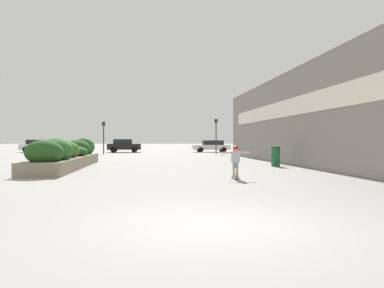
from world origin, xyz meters
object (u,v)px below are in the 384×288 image
Objects in this scene: traffic_light_left at (104,132)px; skateboarder at (235,158)px; trash_bin at (276,157)px; car_center_left at (289,145)px; car_center_right at (39,146)px; car_rightmost at (124,145)px; skateboard at (235,177)px; traffic_light_right at (216,130)px; car_leftmost at (212,146)px.

skateboarder is at bearing -72.84° from traffic_light_left.
skateboarder is at bearing -120.58° from trash_bin.
car_center_right reaches higher than car_center_left.
car_rightmost is 1.17× the size of traffic_light_left.
traffic_light_left reaches higher than car_center_right.
car_center_left is at bearing 67.30° from skateboarder.
skateboard is 0.48× the size of skateboarder.
skateboarder is 25.79m from traffic_light_right.
car_rightmost is at bearing 90.45° from car_leftmost.
traffic_light_left is (-7.92, 25.66, 1.50)m from skateboarder.
car_center_right is 1.27× the size of traffic_light_left.
trash_bin is 0.24× the size of car_leftmost.
skateboard is at bearing -120.58° from trash_bin.
skateboard is at bearing 172.08° from car_leftmost.
trash_bin is at bearing 21.58° from car_rightmost.
trash_bin is at bearing -90.19° from traffic_light_right.
trash_bin is 19.17m from traffic_light_right.
car_rightmost is at bearing 102.59° from skateboarder.
car_center_left is (10.16, 0.72, 0.03)m from car_leftmost.
car_center_left is 1.07× the size of traffic_light_right.
car_center_right is 11.44m from traffic_light_left.
car_rightmost is at bearing 111.58° from trash_bin.
traffic_light_left is at bearing 178.98° from traffic_light_right.
traffic_light_right is (0.06, 19.07, 1.96)m from trash_bin.
car_center_left is at bearing -85.93° from car_leftmost.
car_rightmost is (-10.02, 25.34, 0.28)m from trash_bin.
traffic_light_left is 0.90× the size of traffic_light_right.
car_leftmost is 10.18m from car_center_left.
car_leftmost is at bearing 84.69° from traffic_light_right.
skateboarder is at bearing 26.43° from car_center_right.
car_center_right is at bearing 88.88° from car_center_left.
skateboard is 25.85m from traffic_light_right.
skateboarder is at bearing -98.57° from traffic_light_right.
skateboard is 32.34m from car_rightmost.
car_rightmost reaches higher than skateboard.
car_rightmost is at bearing 102.59° from skateboard.
trash_bin is 0.33× the size of traffic_light_left.
skateboarder is 36.99m from car_center_right.
traffic_light_left is (-11.69, 19.28, 1.74)m from trash_bin.
car_center_left is at bearing 92.21° from car_rightmost.
skateboard is 0.14× the size of car_rightmost.
skateboarder is 1.06× the size of trash_bin.
traffic_light_right is at bearing 89.81° from trash_bin.
skateboard is at bearing 26.43° from car_center_right.
car_center_right reaches higher than car_leftmost.
car_center_right is (-20.89, 1.33, 0.05)m from car_leftmost.
skateboard is at bearing 11.15° from car_rightmost.
trash_bin is at bearing 60.86° from skateboard.
trash_bin is 28.29m from car_center_left.
trash_bin is 25.43m from car_leftmost.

